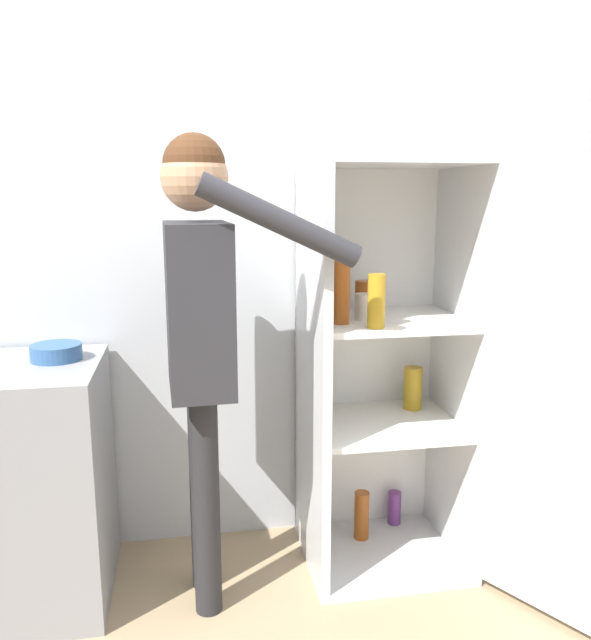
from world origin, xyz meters
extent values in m
cube|color=silver|center=(0.00, 0.98, 1.27)|extent=(7.00, 0.06, 2.55)
cube|color=silver|center=(0.27, 0.64, 0.02)|extent=(0.66, 0.57, 0.04)
cube|color=silver|center=(0.27, 0.64, 1.66)|extent=(0.66, 0.57, 0.04)
cube|color=white|center=(0.27, 0.91, 0.84)|extent=(0.66, 0.03, 1.61)
cube|color=silver|center=(-0.04, 0.64, 0.84)|extent=(0.04, 0.57, 1.61)
cube|color=silver|center=(0.58, 0.64, 0.84)|extent=(0.03, 0.57, 1.61)
cube|color=white|center=(0.27, 0.64, 0.60)|extent=(0.59, 0.50, 0.02)
cube|color=white|center=(0.27, 0.64, 1.04)|extent=(0.59, 0.50, 0.02)
cube|color=silver|center=(0.78, 0.09, 0.84)|extent=(0.37, 0.59, 1.61)
cylinder|color=#9E4C19|center=(0.22, 0.78, 1.12)|extent=(0.08, 0.08, 0.13)
cylinder|color=#9E4C19|center=(0.06, 0.56, 1.17)|extent=(0.06, 0.06, 0.24)
cylinder|color=#9E4C19|center=(0.21, 0.74, 0.14)|extent=(0.07, 0.07, 0.22)
cylinder|color=#B78C1E|center=(0.17, 0.46, 1.15)|extent=(0.07, 0.07, 0.20)
cylinder|color=#723884|center=(0.40, 0.84, 0.11)|extent=(0.06, 0.06, 0.15)
cylinder|color=beige|center=(0.16, 0.62, 1.10)|extent=(0.06, 0.06, 0.11)
cylinder|color=#B78C1E|center=(0.44, 0.77, 0.71)|extent=(0.08, 0.08, 0.19)
cylinder|color=#262628|center=(-0.48, 0.58, 0.42)|extent=(0.10, 0.10, 0.84)
cylinder|color=#262628|center=(-0.48, 0.42, 0.42)|extent=(0.10, 0.10, 0.84)
cube|color=#2D2D33|center=(-0.48, 0.50, 1.14)|extent=(0.24, 0.40, 0.60)
sphere|color=tan|center=(-0.48, 0.50, 1.59)|extent=(0.23, 0.23, 0.23)
sphere|color=#4C2D19|center=(-0.48, 0.50, 1.63)|extent=(0.21, 0.21, 0.21)
cylinder|color=#2D2D33|center=(-0.49, 0.72, 1.11)|extent=(0.08, 0.08, 0.56)
cylinder|color=#2D2D33|center=(-0.22, 0.29, 1.45)|extent=(0.55, 0.10, 0.31)
cube|color=gray|center=(-1.16, 0.63, 0.46)|extent=(0.63, 0.60, 0.92)
cylinder|color=#335B8E|center=(-1.01, 0.69, 0.95)|extent=(0.19, 0.19, 0.06)
camera|label=1|loc=(-0.52, -1.70, 1.53)|focal=35.00mm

